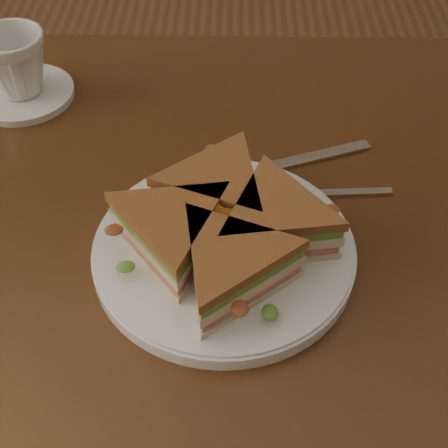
# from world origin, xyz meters

# --- Properties ---
(table) EXTENTS (1.20, 0.80, 0.75)m
(table) POSITION_xyz_m (0.00, 0.00, 0.65)
(table) COLOR black
(table) RESTS_ON ground
(plate) EXTENTS (0.28, 0.28, 0.02)m
(plate) POSITION_xyz_m (0.01, -0.06, 0.76)
(plate) COLOR silver
(plate) RESTS_ON table
(sandwich_wedges) EXTENTS (0.27, 0.27, 0.06)m
(sandwich_wedges) POSITION_xyz_m (0.01, -0.06, 0.79)
(sandwich_wedges) COLOR beige
(sandwich_wedges) RESTS_ON plate
(crisps_mound) EXTENTS (0.09, 0.09, 0.05)m
(crisps_mound) POSITION_xyz_m (0.01, -0.06, 0.79)
(crisps_mound) COLOR #B36916
(crisps_mound) RESTS_ON plate
(spoon) EXTENTS (0.18, 0.03, 0.01)m
(spoon) POSITION_xyz_m (0.07, 0.03, 0.75)
(spoon) COLOR silver
(spoon) RESTS_ON table
(knife) EXTENTS (0.21, 0.09, 0.00)m
(knife) POSITION_xyz_m (0.08, 0.09, 0.75)
(knife) COLOR silver
(knife) RESTS_ON table
(saucer) EXTENTS (0.14, 0.14, 0.01)m
(saucer) POSITION_xyz_m (-0.28, 0.23, 0.76)
(saucer) COLOR silver
(saucer) RESTS_ON table
(coffee_cup) EXTENTS (0.12, 0.12, 0.09)m
(coffee_cup) POSITION_xyz_m (-0.28, 0.23, 0.80)
(coffee_cup) COLOR silver
(coffee_cup) RESTS_ON saucer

